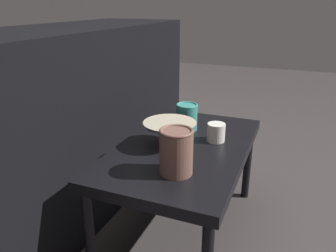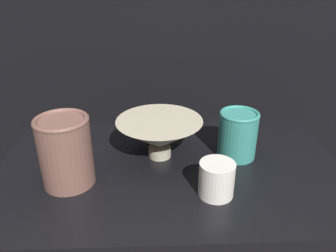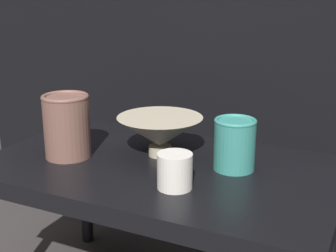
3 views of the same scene
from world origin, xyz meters
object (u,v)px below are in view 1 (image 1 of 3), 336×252
Objects in this scene: bowl at (170,131)px; cup at (216,132)px; vase_textured_left at (176,151)px; vase_colorful_right at (187,117)px.

cup is (0.11, -0.16, -0.02)m from bowl.
cup is at bearing -10.11° from vase_textured_left.
bowl reaches higher than cup.
vase_textured_left is at bearing -165.98° from vase_colorful_right.
vase_colorful_right is at bearing -1.53° from bowl.
vase_textured_left reaches higher than vase_colorful_right.
bowl is 1.76× the size of vase_colorful_right.
vase_colorful_right reaches higher than cup.
vase_colorful_right is (0.38, 0.10, -0.02)m from vase_textured_left.
vase_textured_left reaches higher than cup.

